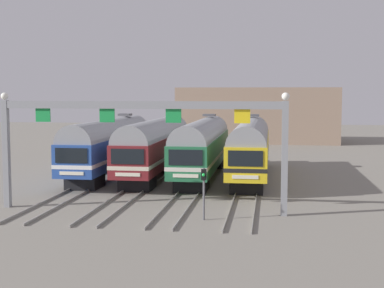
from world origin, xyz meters
The scene contains 9 objects.
ground_plane centered at (0.00, 0.00, 0.00)m, with size 160.00×160.00×0.00m, color gray.
track_bed centered at (0.00, 17.00, 0.07)m, with size 13.34×70.00×0.15m.
commuter_train_blue centered at (-5.92, 0.00, 2.69)m, with size 2.88×18.06×5.05m.
commuter_train_maroon centered at (-1.97, -0.01, 2.69)m, with size 2.88×18.06×4.77m.
commuter_train_green centered at (1.97, 0.00, 2.69)m, with size 2.88×18.06×5.05m.
commuter_train_yellow centered at (5.92, 0.00, 2.69)m, with size 2.88×18.06×5.05m.
catenary_gantry centered at (0.00, -13.50, 5.10)m, with size 17.08×0.44×6.97m.
yard_signal_mast centered at (3.95, -15.19, 2.00)m, with size 0.28×0.35×2.86m.
maintenance_building centered at (5.61, 34.82, 3.86)m, with size 22.37×10.00×7.72m, color gray.
Camera 1 is at (7.51, -44.49, 6.92)m, focal length 51.22 mm.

